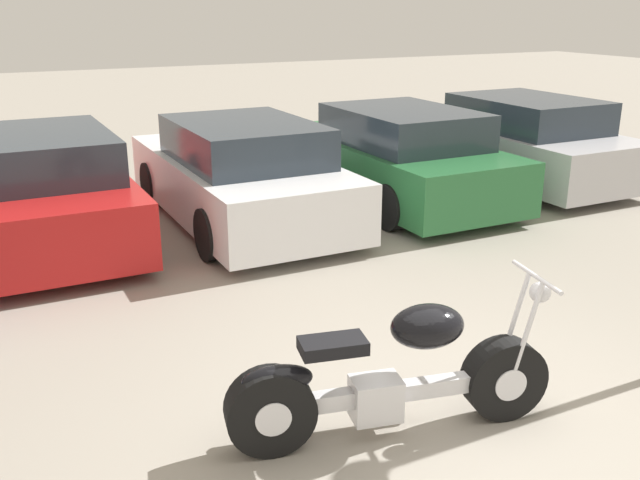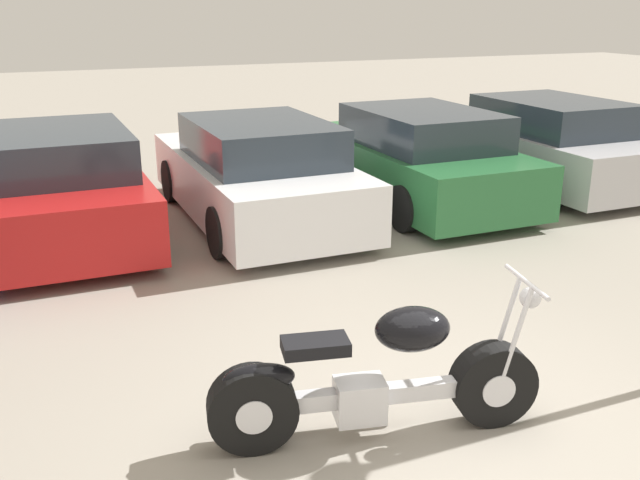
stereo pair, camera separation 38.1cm
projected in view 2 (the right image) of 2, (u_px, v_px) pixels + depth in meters
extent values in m
plane|color=gray|center=(449.00, 436.00, 4.97)|extent=(60.00, 60.00, 0.00)
cylinder|color=black|center=(493.00, 384.00, 5.05)|extent=(0.63, 0.32, 0.61)
cylinder|color=silver|center=(493.00, 384.00, 5.05)|extent=(0.28, 0.27, 0.24)
cylinder|color=black|center=(252.00, 409.00, 4.74)|extent=(0.63, 0.32, 0.61)
cylinder|color=silver|center=(252.00, 409.00, 4.74)|extent=(0.28, 0.27, 0.24)
cube|color=silver|center=(377.00, 394.00, 4.89)|extent=(1.30, 0.38, 0.12)
cube|color=silver|center=(360.00, 400.00, 4.88)|extent=(0.38, 0.30, 0.30)
ellipsoid|color=black|center=(412.00, 329.00, 4.79)|extent=(0.58, 0.45, 0.30)
cube|color=black|center=(315.00, 346.00, 4.68)|extent=(0.48, 0.33, 0.09)
ellipsoid|color=black|center=(259.00, 378.00, 4.68)|extent=(0.51, 0.29, 0.20)
cylinder|color=silver|center=(515.00, 340.00, 4.86)|extent=(0.22, 0.08, 0.78)
cylinder|color=silver|center=(504.00, 328.00, 5.03)|extent=(0.22, 0.08, 0.78)
cylinder|color=silver|center=(526.00, 282.00, 4.84)|extent=(0.16, 0.61, 0.03)
sphere|color=silver|center=(530.00, 298.00, 4.89)|extent=(0.15, 0.15, 0.15)
cylinder|color=silver|center=(322.00, 404.00, 5.00)|extent=(1.30, 0.35, 0.08)
cube|color=red|center=(62.00, 195.00, 9.17)|extent=(1.88, 4.40, 0.74)
cube|color=#28333D|center=(57.00, 150.00, 8.73)|extent=(1.65, 2.29, 0.51)
cylinder|color=black|center=(118.00, 180.00, 10.75)|extent=(0.20, 0.63, 0.63)
cylinder|color=black|center=(151.00, 231.00, 8.37)|extent=(0.20, 0.63, 0.63)
cube|color=white|center=(255.00, 182.00, 9.78)|extent=(1.88, 4.40, 0.74)
cube|color=#28333D|center=(260.00, 140.00, 9.35)|extent=(1.65, 2.29, 0.51)
cylinder|color=black|center=(172.00, 181.00, 10.72)|extent=(0.20, 0.63, 0.63)
cylinder|color=black|center=(281.00, 171.00, 11.37)|extent=(0.20, 0.63, 0.63)
cylinder|color=black|center=(220.00, 232.00, 8.33)|extent=(0.20, 0.63, 0.63)
cylinder|color=black|center=(355.00, 216.00, 8.98)|extent=(0.20, 0.63, 0.63)
cube|color=#286B38|center=(412.00, 166.00, 10.74)|extent=(1.88, 4.40, 0.74)
cube|color=#28333D|center=(423.00, 127.00, 10.31)|extent=(1.65, 2.29, 0.51)
cylinder|color=black|center=(323.00, 166.00, 11.67)|extent=(0.20, 0.63, 0.63)
cylinder|color=black|center=(416.00, 157.00, 12.32)|extent=(0.20, 0.63, 0.63)
cylinder|color=black|center=(406.00, 208.00, 9.29)|extent=(0.20, 0.63, 0.63)
cylinder|color=black|center=(516.00, 195.00, 9.94)|extent=(0.20, 0.63, 0.63)
cube|color=#BCBCC1|center=(538.00, 151.00, 11.81)|extent=(1.88, 4.40, 0.74)
cube|color=#28333D|center=(553.00, 116.00, 11.38)|extent=(1.65, 2.29, 0.51)
cylinder|color=black|center=(448.00, 152.00, 12.74)|extent=(0.20, 0.63, 0.63)
cylinder|color=black|center=(527.00, 145.00, 13.39)|extent=(0.20, 0.63, 0.63)
cylinder|color=black|center=(550.00, 187.00, 10.36)|extent=(0.20, 0.63, 0.63)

